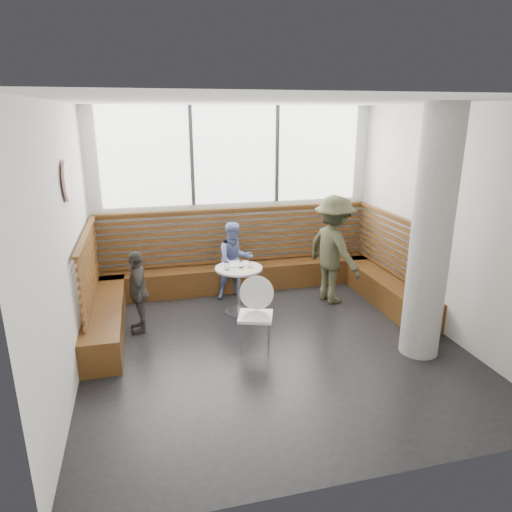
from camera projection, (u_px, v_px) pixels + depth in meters
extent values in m
cube|color=silver|center=(275.00, 234.00, 5.80)|extent=(5.00, 5.00, 3.20)
cube|color=black|center=(274.00, 346.00, 6.27)|extent=(5.00, 5.00, 0.01)
cube|color=white|center=(277.00, 101.00, 5.32)|extent=(5.00, 5.00, 0.01)
cube|color=white|center=(235.00, 155.00, 7.86)|extent=(4.50, 0.02, 1.65)
cube|color=#3F3F42|center=(192.00, 156.00, 7.67)|extent=(0.06, 0.04, 1.65)
cube|color=#3F3F42|center=(277.00, 154.00, 8.02)|extent=(0.06, 0.04, 1.65)
cube|color=#4B2D12|center=(239.00, 277.00, 8.29)|extent=(5.00, 0.50, 0.45)
cube|color=#4B2D12|center=(107.00, 311.00, 6.84)|extent=(0.50, 2.50, 0.45)
cube|color=#4B2D12|center=(378.00, 285.00, 7.89)|extent=(0.50, 2.50, 0.45)
cube|color=#503014|center=(237.00, 236.00, 8.23)|extent=(4.88, 0.08, 0.98)
cube|color=#503014|center=(90.00, 266.00, 6.58)|extent=(0.08, 2.38, 0.98)
cube|color=#503014|center=(391.00, 244.00, 7.71)|extent=(0.08, 2.38, 0.98)
cylinder|color=gray|center=(431.00, 236.00, 5.67)|extent=(0.50, 0.50, 3.20)
cylinder|color=white|center=(67.00, 181.00, 5.39)|extent=(0.03, 0.50, 0.50)
cylinder|color=silver|center=(239.00, 312.00, 7.34)|extent=(0.47, 0.47, 0.03)
cylinder|color=silver|center=(239.00, 290.00, 7.23)|extent=(0.07, 0.07, 0.73)
cylinder|color=#B7B7BA|center=(239.00, 268.00, 7.12)|extent=(0.74, 0.74, 0.03)
cube|color=white|center=(256.00, 316.00, 6.08)|extent=(0.44, 0.42, 0.04)
cylinder|color=white|center=(252.00, 293.00, 6.17)|extent=(0.46, 0.11, 0.46)
cylinder|color=silver|center=(245.00, 340.00, 5.96)|extent=(0.02, 0.02, 0.45)
cylinder|color=silver|center=(272.00, 337.00, 6.04)|extent=(0.02, 0.02, 0.45)
cylinder|color=silver|center=(240.00, 330.00, 6.25)|extent=(0.02, 0.02, 0.45)
cylinder|color=silver|center=(265.00, 327.00, 6.34)|extent=(0.02, 0.02, 0.45)
imported|color=#3E412B|center=(334.00, 250.00, 7.55)|extent=(0.97, 1.31, 1.81)
imported|color=#6C7CBC|center=(235.00, 261.00, 7.78)|extent=(0.72, 0.60, 1.33)
imported|color=#464440|center=(138.00, 291.00, 6.58)|extent=(0.32, 0.72, 1.22)
cylinder|color=white|center=(231.00, 265.00, 7.20)|extent=(0.21, 0.21, 0.01)
cylinder|color=white|center=(240.00, 264.00, 7.24)|extent=(0.22, 0.22, 0.02)
cylinder|color=white|center=(227.00, 266.00, 7.01)|extent=(0.08, 0.08, 0.12)
cylinder|color=white|center=(241.00, 264.00, 7.10)|extent=(0.07, 0.07, 0.11)
cylinder|color=white|center=(250.00, 264.00, 7.12)|extent=(0.06, 0.06, 0.10)
cube|color=#A5C64C|center=(248.00, 271.00, 6.94)|extent=(0.22, 0.17, 0.00)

